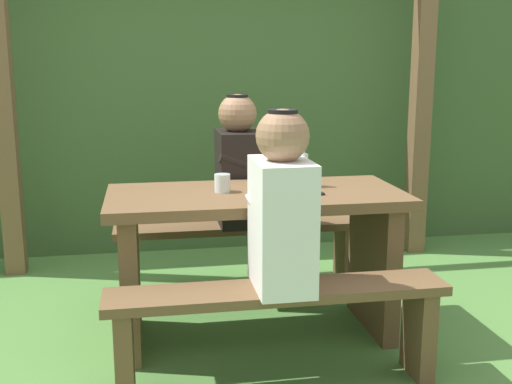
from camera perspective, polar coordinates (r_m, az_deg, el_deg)
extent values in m
plane|color=#4E813B|center=(3.21, 0.00, -12.77)|extent=(12.00, 12.00, 0.00)
cube|color=#3B582D|center=(4.82, -4.00, 8.21)|extent=(6.40, 0.85, 2.06)
cube|color=brown|center=(4.16, -21.81, 6.10)|extent=(0.12, 0.12, 1.96)
cube|color=brown|center=(4.47, 14.66, 6.92)|extent=(0.12, 0.12, 1.96)
cube|color=brown|center=(2.98, 0.00, -0.46)|extent=(1.40, 0.64, 0.05)
cube|color=brown|center=(3.04, -11.30, -7.57)|extent=(0.08, 0.54, 0.68)
cube|color=brown|center=(3.24, 10.58, -6.34)|extent=(0.08, 0.54, 0.68)
cube|color=brown|center=(2.58, 2.01, -9.04)|extent=(1.40, 0.24, 0.04)
cube|color=brown|center=(2.62, -11.83, -14.18)|extent=(0.07, 0.22, 0.40)
cube|color=brown|center=(2.85, 14.54, -12.10)|extent=(0.07, 0.22, 0.40)
cube|color=brown|center=(3.54, -1.45, -3.15)|extent=(1.40, 0.24, 0.04)
cube|color=brown|center=(3.57, -11.38, -6.93)|extent=(0.07, 0.22, 0.40)
cube|color=brown|center=(3.75, 8.04, -5.92)|extent=(0.07, 0.22, 0.40)
cube|color=white|center=(2.50, 2.35, -3.01)|extent=(0.22, 0.34, 0.52)
sphere|color=#936B4C|center=(2.43, 2.42, 5.09)|extent=(0.21, 0.21, 0.21)
cylinder|color=black|center=(2.42, 2.44, 7.19)|extent=(0.12, 0.12, 0.02)
cylinder|color=white|center=(2.61, 1.72, -0.01)|extent=(0.25, 0.07, 0.15)
cube|color=black|center=(3.48, -1.66, 1.30)|extent=(0.22, 0.34, 0.52)
sphere|color=#936B4C|center=(3.43, -1.69, 7.12)|extent=(0.21, 0.21, 0.21)
cylinder|color=black|center=(3.43, -1.70, 8.61)|extent=(0.12, 0.12, 0.02)
cylinder|color=black|center=(3.33, -1.31, 2.62)|extent=(0.25, 0.07, 0.15)
cylinder|color=silver|center=(2.98, -3.07, 0.82)|extent=(0.08, 0.08, 0.09)
cylinder|color=silver|center=(3.10, 4.13, 1.98)|extent=(0.07, 0.07, 0.16)
cylinder|color=silver|center=(3.08, 4.16, 4.07)|extent=(0.03, 0.03, 0.07)
cube|color=black|center=(2.97, 5.14, 0.02)|extent=(0.09, 0.15, 0.01)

